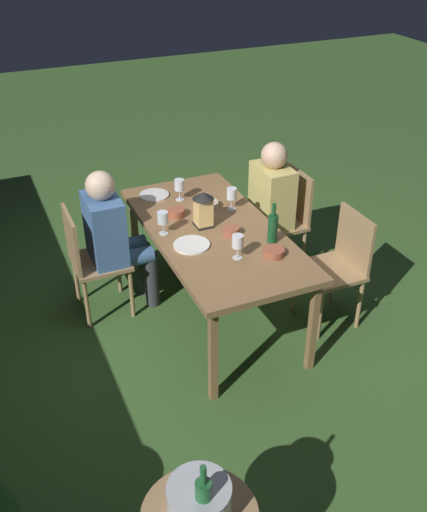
{
  "coord_description": "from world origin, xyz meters",
  "views": [
    {
      "loc": [
        -3.34,
        1.46,
        2.79
      ],
      "look_at": [
        0.0,
        0.0,
        0.52
      ],
      "focal_mm": 41.37,
      "sensor_mm": 36.0,
      "label": 1
    }
  ],
  "objects": [
    {
      "name": "chair_side_left_a",
      "position": [
        -0.4,
        -0.82,
        0.49
      ],
      "size": [
        0.42,
        0.4,
        0.87
      ],
      "color": "#9E7A51",
      "rests_on": "ground"
    },
    {
      "name": "bowl_salad",
      "position": [
        0.29,
        0.17,
        0.78
      ],
      "size": [
        0.13,
        0.13,
        0.06
      ],
      "color": "#9E5138",
      "rests_on": "dining_table"
    },
    {
      "name": "chair_side_left_b",
      "position": [
        0.4,
        -0.82,
        0.49
      ],
      "size": [
        0.42,
        0.4,
        0.87
      ],
      "color": "#9E7A51",
      "rests_on": "ground"
    },
    {
      "name": "person_in_blue",
      "position": [
        0.4,
        0.62,
        0.64
      ],
      "size": [
        0.38,
        0.47,
        1.15
      ],
      "color": "#426699",
      "rests_on": "ground"
    },
    {
      "name": "bowl_bread",
      "position": [
        -0.48,
        -0.22,
        0.78
      ],
      "size": [
        0.14,
        0.14,
        0.05
      ],
      "color": "#9E5138",
      "rests_on": "dining_table"
    },
    {
      "name": "chair_side_right_b",
      "position": [
        0.4,
        0.82,
        0.49
      ],
      "size": [
        0.42,
        0.4,
        0.87
      ],
      "color": "#9E7A51",
      "rests_on": "ground"
    },
    {
      "name": "wine_glass_b",
      "position": [
        0.23,
        -0.25,
        0.87
      ],
      "size": [
        0.08,
        0.08,
        0.17
      ],
      "color": "silver",
      "rests_on": "dining_table"
    },
    {
      "name": "wine_glass_a",
      "position": [
        -0.42,
        0.01,
        0.87
      ],
      "size": [
        0.08,
        0.08,
        0.17
      ],
      "color": "silver",
      "rests_on": "dining_table"
    },
    {
      "name": "lantern_centerpiece",
      "position": [
        0.07,
        0.05,
        0.9
      ],
      "size": [
        0.15,
        0.15,
        0.27
      ],
      "color": "black",
      "rests_on": "dining_table"
    },
    {
      "name": "bowl_dip",
      "position": [
        0.32,
        -0.1,
        0.78
      ],
      "size": [
        0.16,
        0.16,
        0.05
      ],
      "color": "#BCAD8E",
      "rests_on": "dining_table"
    },
    {
      "name": "green_bottle_on_table",
      "position": [
        -0.32,
        -0.3,
        0.86
      ],
      "size": [
        0.07,
        0.07,
        0.29
      ],
      "color": "#144723",
      "rests_on": "dining_table"
    },
    {
      "name": "wine_glass_c",
      "position": [
        0.53,
        0.05,
        0.87
      ],
      "size": [
        0.08,
        0.08,
        0.17
      ],
      "color": "silver",
      "rests_on": "dining_table"
    },
    {
      "name": "plate_a",
      "position": [
        -0.15,
        0.23,
        0.76
      ],
      "size": [
        0.25,
        0.25,
        0.01
      ],
      "primitive_type": "cylinder",
      "color": "white",
      "rests_on": "dining_table"
    },
    {
      "name": "ice_bucket",
      "position": [
        -1.98,
        0.92,
        0.74
      ],
      "size": [
        0.26,
        0.26,
        0.34
      ],
      "color": "#B2B7BF",
      "rests_on": "side_table"
    },
    {
      "name": "bowl_olives",
      "position": [
        -0.12,
        -0.08,
        0.78
      ],
      "size": [
        0.11,
        0.11,
        0.06
      ],
      "color": "#9E5138",
      "rests_on": "dining_table"
    },
    {
      "name": "dining_table",
      "position": [
        0.0,
        0.0,
        0.69
      ],
      "size": [
        1.77,
        0.86,
        0.75
      ],
      "color": "olive",
      "rests_on": "ground"
    },
    {
      "name": "wine_glass_d",
      "position": [
        0.08,
        0.35,
        0.87
      ],
      "size": [
        0.08,
        0.08,
        0.17
      ],
      "color": "silver",
      "rests_on": "dining_table"
    },
    {
      "name": "plate_b",
      "position": [
        0.67,
        0.21,
        0.76
      ],
      "size": [
        0.23,
        0.23,
        0.01
      ],
      "primitive_type": "cylinder",
      "color": "silver",
      "rests_on": "dining_table"
    },
    {
      "name": "ground_plane",
      "position": [
        0.0,
        0.0,
        0.0
      ],
      "size": [
        16.0,
        16.0,
        0.0
      ],
      "primitive_type": "plane",
      "color": "#385B28"
    },
    {
      "name": "person_in_mustard",
      "position": [
        0.4,
        -0.62,
        0.64
      ],
      "size": [
        0.38,
        0.47,
        1.15
      ],
      "color": "tan",
      "rests_on": "ground"
    }
  ]
}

